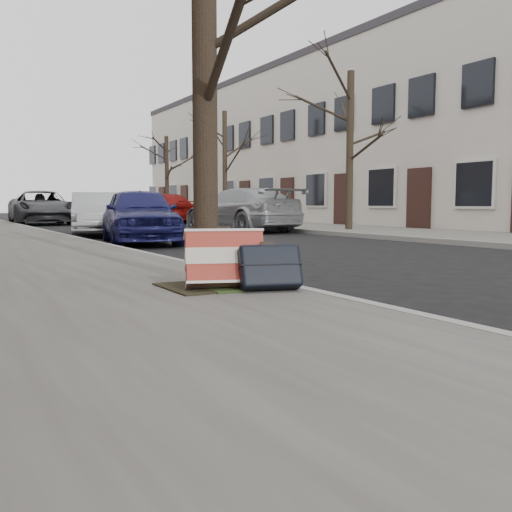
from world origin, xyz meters
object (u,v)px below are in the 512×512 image
suitcase_red (225,259)px  car_near_front (140,215)px  suitcase_navy (270,267)px  car_near_mid (96,214)px

suitcase_red → car_near_front: size_ratio=0.19×
car_near_front → suitcase_red: bearing=-91.9°
suitcase_navy → car_near_mid: (1.53, 12.29, 0.29)m
suitcase_navy → suitcase_red: bearing=153.6°
suitcase_red → suitcase_navy: size_ratio=1.27×
car_near_front → car_near_mid: (-0.02, 3.90, -0.03)m
car_near_front → suitcase_navy: bearing=-89.4°
suitcase_navy → car_near_mid: car_near_mid is taller
suitcase_red → car_near_front: bearing=96.7°
suitcase_navy → car_near_mid: size_ratio=0.15×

